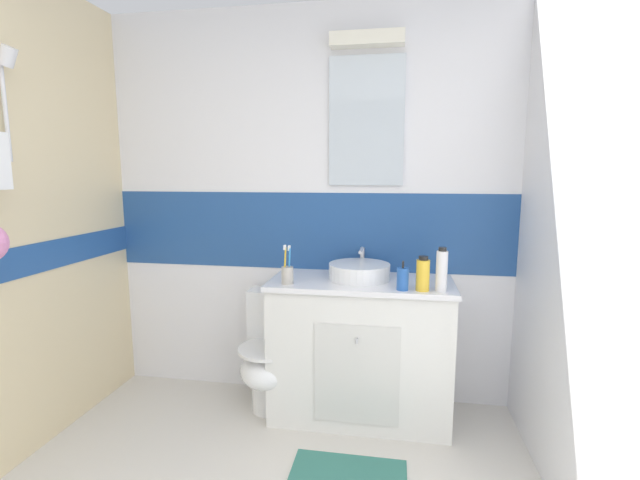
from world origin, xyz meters
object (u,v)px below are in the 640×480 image
at_px(sink_basin, 359,271).
at_px(shampoo_bottle_tall, 442,270).
at_px(soap_dispenser, 403,279).
at_px(mouthwash_bottle, 423,274).
at_px(toothbrush_cup, 287,274).
at_px(toilet, 272,354).

bearing_deg(sink_basin, shampoo_bottle_tall, -24.29).
xyz_separation_m(soap_dispenser, mouthwash_bottle, (0.11, 0.01, 0.03)).
height_order(soap_dispenser, shampoo_bottle_tall, shampoo_bottle_tall).
height_order(toothbrush_cup, mouthwash_bottle, toothbrush_cup).
distance_m(toilet, soap_dispenser, 0.99).
height_order(toilet, toothbrush_cup, toothbrush_cup).
height_order(soap_dispenser, mouthwash_bottle, mouthwash_bottle).
relative_size(toilet, soap_dispenser, 4.59).
relative_size(sink_basin, toilet, 0.55).
xyz_separation_m(toothbrush_cup, soap_dispenser, (0.65, -0.03, 0.00)).
relative_size(sink_basin, shampoo_bottle_tall, 1.71).
bearing_deg(toilet, shampoo_bottle_tall, -10.27).
relative_size(sink_basin, toothbrush_cup, 1.81).
distance_m(sink_basin, soap_dispenser, 0.33).
relative_size(soap_dispenser, shampoo_bottle_tall, 0.68).
xyz_separation_m(shampoo_bottle_tall, mouthwash_bottle, (-0.10, -0.00, -0.02)).
xyz_separation_m(toothbrush_cup, mouthwash_bottle, (0.75, -0.02, 0.03)).
xyz_separation_m(toilet, soap_dispenser, (0.79, -0.19, 0.56)).
bearing_deg(mouthwash_bottle, toilet, 168.49).
bearing_deg(toothbrush_cup, mouthwash_bottle, -1.76).
distance_m(sink_basin, toothbrush_cup, 0.44).
bearing_deg(sink_basin, toilet, -177.43).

